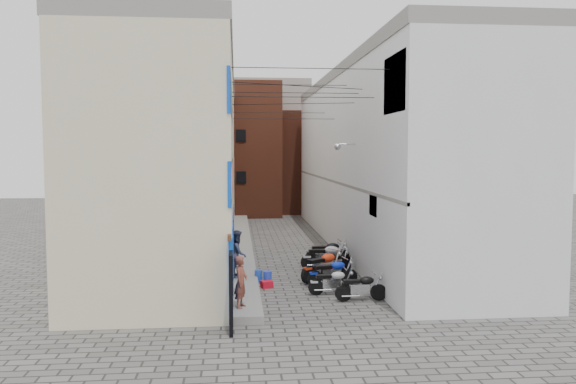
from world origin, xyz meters
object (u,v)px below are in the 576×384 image
object	(u,v)px
water_jug_far	(259,276)
red_crate	(267,284)
motorcycle_a	(361,286)
water_jug_near	(268,278)
motorcycle_b	(333,281)
motorcycle_c	(332,271)
motorcycle_f	(326,255)
motorcycle_d	(324,265)
motorcycle_e	(335,261)
motorcycle_g	(328,252)
person_a	(241,282)
person_b	(237,253)

from	to	relation	value
water_jug_far	red_crate	xyz separation A→B (m)	(0.26, -0.87, -0.11)
red_crate	motorcycle_a	bearing A→B (deg)	-34.86
water_jug_near	motorcycle_b	bearing A→B (deg)	-37.82
motorcycle_c	motorcycle_f	bearing A→B (deg)	165.41
motorcycle_a	water_jug_far	bearing A→B (deg)	-132.82
motorcycle_d	motorcycle_e	distance (m)	1.28
motorcycle_a	motorcycle_g	size ratio (longest dim) A/B	0.86
motorcycle_f	red_crate	xyz separation A→B (m)	(-2.61, -2.76, -0.49)
motorcycle_d	motorcycle_f	bearing A→B (deg)	133.48
motorcycle_b	motorcycle_g	world-z (taller)	motorcycle_g
motorcycle_e	red_crate	size ratio (longest dim) A/B	4.59
motorcycle_f	motorcycle_g	world-z (taller)	motorcycle_f
water_jug_far	person_a	bearing A→B (deg)	-99.38
red_crate	person_a	bearing A→B (deg)	-105.98
motorcycle_f	motorcycle_g	distance (m)	1.06
motorcycle_a	red_crate	size ratio (longest dim) A/B	4.36
motorcycle_a	motorcycle_g	distance (m)	5.87
motorcycle_a	motorcycle_f	xyz separation A→B (m)	(-0.38, 4.84, 0.11)
motorcycle_g	motorcycle_b	bearing A→B (deg)	-11.01
water_jug_far	motorcycle_b	bearing A→B (deg)	-39.88
motorcycle_d	motorcycle_e	size ratio (longest dim) A/B	1.19
motorcycle_a	motorcycle_b	distance (m)	1.19
person_a	motorcycle_d	bearing A→B (deg)	-18.08
motorcycle_e	water_jug_far	size ratio (longest dim) A/B	3.90
motorcycle_g	motorcycle_e	bearing A→B (deg)	-3.66
motorcycle_b	water_jug_far	size ratio (longest dim) A/B	3.62
motorcycle_e	motorcycle_f	bearing A→B (deg)	158.75
motorcycle_f	person_b	xyz separation A→B (m)	(-3.66, -1.91, 0.50)
motorcycle_b	water_jug_near	size ratio (longest dim) A/B	3.43
motorcycle_c	red_crate	size ratio (longest dim) A/B	4.82
motorcycle_e	water_jug_near	world-z (taller)	motorcycle_e
motorcycle_b	motorcycle_g	bearing A→B (deg)	173.03
motorcycle_e	water_jug_near	distance (m)	3.17
water_jug_near	red_crate	size ratio (longest dim) A/B	1.24
person_b	motorcycle_g	bearing A→B (deg)	-49.44
motorcycle_d	motorcycle_f	size ratio (longest dim) A/B	1.02
motorcycle_a	water_jug_far	world-z (taller)	motorcycle_a
motorcycle_c	motorcycle_d	size ratio (longest dim) A/B	0.88
person_a	water_jug_far	distance (m)	4.34
motorcycle_f	motorcycle_c	bearing A→B (deg)	-4.32
person_b	water_jug_near	bearing A→B (deg)	-104.86
person_a	water_jug_far	size ratio (longest dim) A/B	3.31
motorcycle_e	water_jug_far	xyz separation A→B (m)	(-3.11, -1.08, -0.29)
motorcycle_f	motorcycle_b	bearing A→B (deg)	-5.79
water_jug_far	motorcycle_d	bearing A→B (deg)	-0.38
motorcycle_f	red_crate	bearing A→B (deg)	-43.32
motorcycle_e	person_a	bearing A→B (deg)	-73.50
motorcycle_d	water_jug_far	bearing A→B (deg)	-124.95
motorcycle_e	motorcycle_f	size ratio (longest dim) A/B	0.86
motorcycle_d	motorcycle_g	world-z (taller)	motorcycle_d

